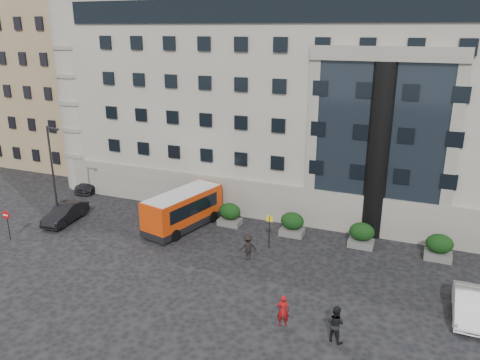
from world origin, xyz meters
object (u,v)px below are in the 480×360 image
object	(u,v)px
hedge_d	(362,235)
white_taxi	(468,306)
hedge_c	(292,224)
bus_stop_sign	(269,226)
hedge_b	(230,214)
street_lamp	(53,171)
red_truck	(117,153)
pedestrian_b	(335,324)
minibus	(183,209)
parked_car_d	(124,169)
parked_car_b	(65,213)
hedge_a	(173,205)
hedge_e	(439,247)
parked_car_c	(94,182)
pedestrian_a	(283,311)
no_entry_sign	(7,219)
pedestrian_c	(248,247)

from	to	relation	value
hedge_d	white_taxi	xyz separation A→B (m)	(6.74, -6.70, -0.22)
hedge_c	bus_stop_sign	bearing A→B (deg)	-107.82
hedge_b	street_lamp	distance (m)	14.41
red_truck	pedestrian_b	size ratio (longest dim) A/B	2.84
pedestrian_b	white_taxi	bearing A→B (deg)	-124.87
minibus	parked_car_d	xyz separation A→B (m)	(-12.95, 10.09, -0.99)
red_truck	parked_car_b	world-z (taller)	red_truck
bus_stop_sign	parked_car_b	size ratio (longest dim) A/B	0.55
parked_car_b	white_taxi	bearing A→B (deg)	-10.52
hedge_a	hedge_d	xyz separation A→B (m)	(15.60, 0.00, 0.00)
hedge_e	minibus	world-z (taller)	minibus
hedge_a	hedge_c	distance (m)	10.40
hedge_a	hedge_c	xyz separation A→B (m)	(10.40, 0.00, 0.00)
hedge_b	red_truck	distance (m)	21.52
hedge_b	street_lamp	bearing A→B (deg)	-159.93
hedge_d	parked_car_c	world-z (taller)	hedge_d
hedge_d	pedestrian_a	xyz separation A→B (m)	(-2.42, -11.29, -0.02)
hedge_c	no_entry_sign	distance (m)	21.33
hedge_a	pedestrian_c	world-z (taller)	pedestrian_c
hedge_a	no_entry_sign	world-z (taller)	no_entry_sign
hedge_e	pedestrian_a	world-z (taller)	hedge_e
pedestrian_b	minibus	bearing A→B (deg)	-16.45
street_lamp	red_truck	size ratio (longest dim) A/B	1.43
hedge_b	minibus	bearing A→B (deg)	-149.37
bus_stop_sign	parked_car_d	distance (m)	23.23
hedge_e	pedestrian_b	distance (m)	12.46
hedge_a	red_truck	size ratio (longest dim) A/B	0.33
hedge_e	street_lamp	bearing A→B (deg)	-170.52
hedge_b	minibus	distance (m)	3.77
minibus	street_lamp	bearing A→B (deg)	-150.48
hedge_a	bus_stop_sign	size ratio (longest dim) A/B	0.73
no_entry_sign	white_taxi	distance (m)	31.42
red_truck	parked_car_d	distance (m)	3.64
red_truck	pedestrian_b	distance (m)	36.87
pedestrian_b	hedge_a	bearing A→B (deg)	-17.65
hedge_a	parked_car_b	xyz separation A→B (m)	(-7.50, -4.53, -0.18)
hedge_a	pedestrian_b	xyz separation A→B (m)	(15.99, -11.50, 0.06)
bus_stop_sign	white_taxi	xyz separation A→B (m)	(12.84, -3.90, -1.02)
hedge_d	red_truck	world-z (taller)	red_truck
hedge_d	pedestrian_b	distance (m)	11.51
street_lamp	pedestrian_b	world-z (taller)	street_lamp
street_lamp	minibus	world-z (taller)	street_lamp
hedge_a	pedestrian_a	distance (m)	17.35
pedestrian_c	bus_stop_sign	bearing A→B (deg)	-143.95
hedge_e	hedge_a	bearing A→B (deg)	180.00
parked_car_b	pedestrian_c	distance (m)	16.23
red_truck	no_entry_sign	bearing A→B (deg)	-78.28
pedestrian_b	hedge_c	bearing A→B (deg)	-46.01
hedge_a	hedge_b	distance (m)	5.20
minibus	parked_car_d	size ratio (longest dim) A/B	1.63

